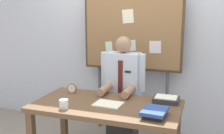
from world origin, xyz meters
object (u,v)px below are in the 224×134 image
(desk_clock, at_px, (72,89))
(bulletin_board, at_px, (132,34))
(open_notebook, at_px, (108,104))
(coffee_mug, at_px, (64,104))
(paper_tray, at_px, (166,99))
(person, at_px, (123,96))
(desk, at_px, (106,112))
(book_stack, at_px, (154,112))

(desk_clock, bearing_deg, bulletin_board, 56.57)
(open_notebook, xyz_separation_m, coffee_mug, (-0.37, -0.24, 0.04))
(bulletin_board, bearing_deg, paper_tray, -51.64)
(person, height_order, coffee_mug, person)
(person, relative_size, bulletin_board, 0.72)
(desk, distance_m, desk_clock, 0.56)
(paper_tray, bearing_deg, desk_clock, -177.86)
(coffee_mug, bearing_deg, desk, 37.60)
(desk_clock, bearing_deg, coffee_mug, -71.71)
(desk_clock, bearing_deg, person, 35.90)
(person, height_order, desk_clock, person)
(book_stack, bearing_deg, open_notebook, 162.70)
(book_stack, relative_size, desk_clock, 2.40)
(bulletin_board, distance_m, coffee_mug, 1.42)
(bulletin_board, bearing_deg, desk_clock, -123.43)
(paper_tray, bearing_deg, desk, -155.92)
(desk, bearing_deg, coffee_mug, -142.40)
(desk_clock, distance_m, paper_tray, 1.07)
(book_stack, relative_size, paper_tray, 1.07)
(person, xyz_separation_m, bulletin_board, (0.00, 0.40, 0.74))
(desk, height_order, desk_clock, desk_clock)
(bulletin_board, height_order, paper_tray, bulletin_board)
(open_notebook, distance_m, coffee_mug, 0.44)
(bulletin_board, xyz_separation_m, desk_clock, (-0.50, -0.76, -0.59))
(open_notebook, relative_size, paper_tray, 1.07)
(person, bearing_deg, coffee_mug, -112.18)
(book_stack, xyz_separation_m, open_notebook, (-0.50, 0.16, -0.03))
(person, distance_m, coffee_mug, 0.92)
(desk, bearing_deg, desk_clock, 156.83)
(bulletin_board, xyz_separation_m, coffee_mug, (-0.34, -1.24, -0.59))
(book_stack, relative_size, coffee_mug, 3.09)
(desk, relative_size, paper_tray, 5.77)
(desk, xyz_separation_m, open_notebook, (0.03, -0.02, 0.10))
(coffee_mug, bearing_deg, open_notebook, 33.47)
(book_stack, distance_m, coffee_mug, 0.87)
(desk, height_order, person, person)
(person, distance_m, paper_tray, 0.67)
(book_stack, relative_size, open_notebook, 0.99)
(open_notebook, distance_m, paper_tray, 0.61)
(person, bearing_deg, book_stack, -55.08)
(desk_clock, bearing_deg, open_notebook, -23.96)
(person, bearing_deg, open_notebook, -87.47)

